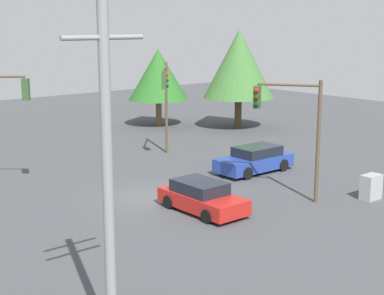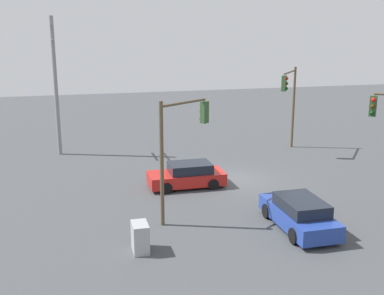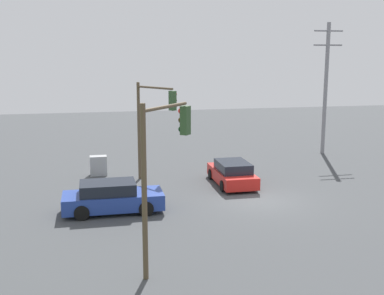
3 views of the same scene
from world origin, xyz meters
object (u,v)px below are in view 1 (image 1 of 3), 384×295
(sedan_red, at_px, (202,197))
(electrical_cabinet, at_px, (371,187))
(traffic_signal_aux, at_px, (292,119))
(traffic_signal_cross, at_px, (166,94))
(sedan_blue, at_px, (255,160))

(sedan_red, distance_m, electrical_cabinet, 8.34)
(traffic_signal_aux, bearing_deg, traffic_signal_cross, -39.17)
(sedan_red, relative_size, traffic_signal_aux, 0.74)
(traffic_signal_cross, distance_m, electrical_cabinet, 14.12)
(traffic_signal_cross, bearing_deg, traffic_signal_aux, 34.34)
(sedan_blue, height_order, traffic_signal_cross, traffic_signal_cross)
(traffic_signal_cross, distance_m, traffic_signal_aux, 11.21)
(sedan_blue, xyz_separation_m, traffic_signal_aux, (2.62, 4.85, 3.21))
(sedan_blue, height_order, electrical_cabinet, sedan_blue)
(sedan_red, bearing_deg, traffic_signal_aux, 162.17)
(traffic_signal_cross, height_order, traffic_signal_aux, traffic_signal_cross)
(traffic_signal_cross, bearing_deg, sedan_red, 10.90)
(sedan_blue, bearing_deg, electrical_cabinet, -176.27)
(electrical_cabinet, bearing_deg, sedan_red, -27.13)
(sedan_blue, distance_m, traffic_signal_cross, 7.26)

